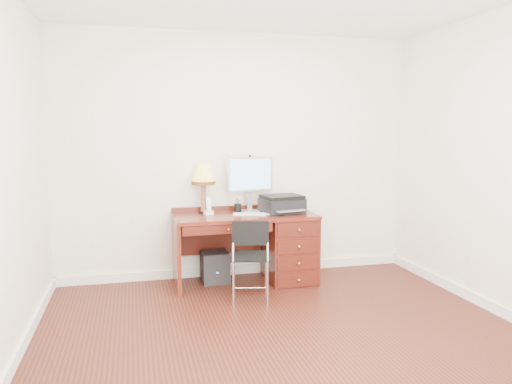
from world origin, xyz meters
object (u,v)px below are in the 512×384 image
object	(u,v)px
monitor	(251,177)
printer	(282,204)
desk	(274,243)
leg_lamp	(203,178)
phone	(208,209)
chair	(252,251)
equipment_box	(215,267)

from	to	relation	value
monitor	printer	size ratio (longest dim) A/B	1.23
desk	printer	distance (m)	0.44
leg_lamp	printer	bearing A→B (deg)	-11.37
desk	phone	xyz separation A→B (m)	(-0.70, 0.08, 0.39)
desk	leg_lamp	world-z (taller)	leg_lamp
monitor	chair	xyz separation A→B (m)	(-0.17, -0.77, -0.64)
phone	chair	size ratio (longest dim) A/B	0.23
equipment_box	monitor	bearing A→B (deg)	10.93
phone	printer	bearing A→B (deg)	-13.11
printer	chair	world-z (taller)	printer
equipment_box	leg_lamp	bearing A→B (deg)	141.35
chair	equipment_box	xyz separation A→B (m)	(-0.25, 0.68, -0.32)
printer	chair	distance (m)	0.85
printer	chair	size ratio (longest dim) A/B	0.60
printer	leg_lamp	xyz separation A→B (m)	(-0.83, 0.17, 0.29)
printer	phone	size ratio (longest dim) A/B	2.59
chair	equipment_box	bearing A→B (deg)	122.37
phone	leg_lamp	bearing A→B (deg)	104.45
monitor	phone	xyz separation A→B (m)	(-0.48, -0.10, -0.32)
printer	leg_lamp	distance (m)	0.90
printer	leg_lamp	bearing A→B (deg)	156.89
monitor	equipment_box	bearing A→B (deg)	-177.62
printer	equipment_box	bearing A→B (deg)	161.38
monitor	leg_lamp	distance (m)	0.52
monitor	leg_lamp	size ratio (longest dim) A/B	1.14
monitor	equipment_box	distance (m)	1.05
desk	monitor	world-z (taller)	monitor
chair	phone	bearing A→B (deg)	127.41
desk	monitor	size ratio (longest dim) A/B	2.51
chair	monitor	bearing A→B (deg)	89.94
desk	leg_lamp	bearing A→B (deg)	166.60
leg_lamp	chair	distance (m)	1.06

